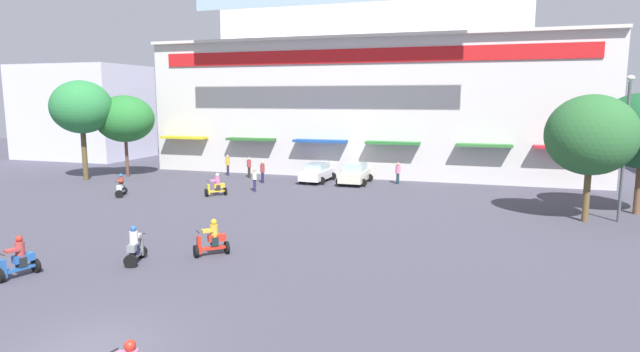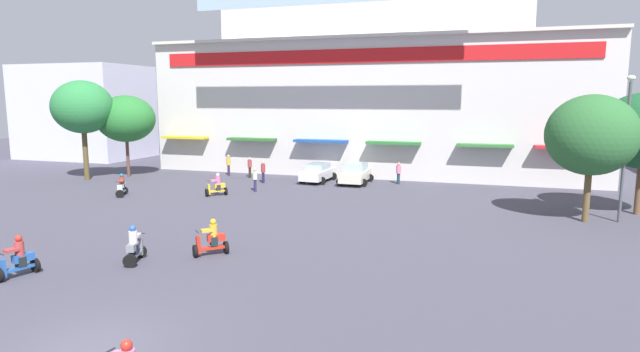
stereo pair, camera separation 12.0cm
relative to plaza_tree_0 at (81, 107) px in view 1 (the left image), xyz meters
name	(u,v)px [view 1 (the left image)]	position (x,y,z in m)	size (l,w,h in m)	color
ground_plane	(279,229)	(20.47, -9.88, -5.71)	(128.00, 128.00, 0.00)	#444250
colonial_building	(376,59)	(20.47, 13.72, 4.23)	(37.16, 18.05, 22.49)	silver
flank_building_left	(83,112)	(-11.41, 12.89, -0.80)	(12.44, 8.47, 9.83)	silver
plaza_tree_0	(81,107)	(0.00, 0.00, 0.00)	(4.83, 4.34, 7.80)	brown
plaza_tree_1	(591,135)	(35.23, -3.53, -1.17)	(4.54, 3.97, 6.64)	brown
plaza_tree_2	(125,119)	(2.12, 2.34, -0.96)	(4.88, 4.28, 6.65)	brown
parked_car_0	(317,172)	(17.82, 4.63, -4.99)	(2.37, 4.04, 1.43)	silver
parked_car_1	(355,173)	(20.81, 4.60, -4.93)	(2.38, 3.99, 1.57)	beige
scooter_rider_0	(135,247)	(17.03, -16.47, -5.08)	(0.95, 1.47, 1.54)	black
scooter_rider_1	(18,261)	(14.03, -19.13, -5.09)	(0.88, 1.52, 1.54)	black
scooter_rider_2	(121,187)	(7.23, -4.91, -5.10)	(1.07, 1.45, 1.49)	black
scooter_rider_4	(212,240)	(19.43, -14.70, -5.07)	(1.40, 1.34, 1.54)	black
scooter_rider_5	(216,187)	(13.19, -2.93, -5.09)	(1.38, 1.34, 1.52)	black
pedestrian_0	(255,178)	(14.97, -0.75, -4.76)	(0.38, 0.38, 1.64)	#28234F
pedestrian_1	(263,170)	(14.02, 2.77, -4.74)	(0.38, 0.38, 1.69)	#1E1D46
pedestrian_2	(228,164)	(9.69, 5.44, -4.71)	(0.45, 0.45, 1.74)	#2C203F
pedestrian_3	(398,172)	(23.95, 5.43, -4.78)	(0.51, 0.51, 1.65)	#1B333C
pedestrian_4	(249,166)	(11.93, 4.83, -4.76)	(0.42, 0.42, 1.67)	black
streetlamp_near	(625,139)	(36.90, -3.08, -1.34)	(0.40, 0.40, 7.58)	#474C51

